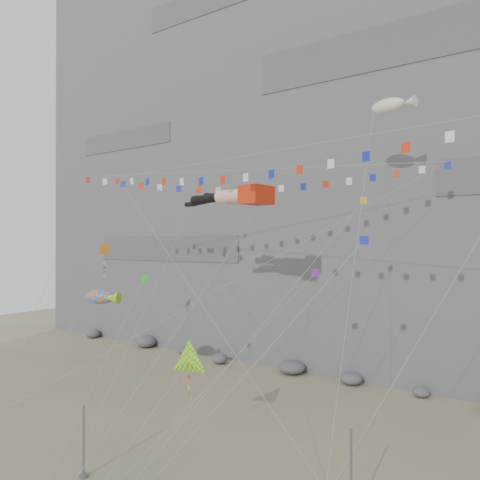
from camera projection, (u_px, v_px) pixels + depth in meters
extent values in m
plane|color=#9C8C6C|center=(170.00, 432.00, 31.19)|extent=(120.00, 120.00, 0.00)
cube|color=slate|center=(350.00, 143.00, 57.63)|extent=(80.00, 28.00, 50.00)
cylinder|color=slate|center=(84.00, 441.00, 25.21)|extent=(0.12, 0.12, 3.86)
cylinder|color=slate|center=(351.00, 478.00, 20.77)|extent=(0.12, 0.12, 4.36)
cube|color=red|center=(256.00, 195.00, 33.98)|extent=(1.89, 2.44, 1.35)
cylinder|color=#FBBC9C|center=(230.00, 196.00, 34.75)|extent=(2.38, 1.23, 1.00)
sphere|color=black|center=(219.00, 197.00, 35.50)|extent=(0.91, 0.91, 0.91)
cone|color=black|center=(206.00, 199.00, 36.38)|extent=(2.80, 1.11, 0.93)
cube|color=black|center=(190.00, 204.00, 37.56)|extent=(0.92, 0.48, 0.33)
cylinder|color=#FBBC9C|center=(242.00, 198.00, 35.78)|extent=(2.38, 1.23, 1.00)
sphere|color=black|center=(231.00, 198.00, 36.52)|extent=(0.91, 0.91, 0.91)
cone|color=black|center=(218.00, 198.00, 37.40)|extent=(2.82, 1.11, 1.00)
cube|color=black|center=(202.00, 200.00, 38.59)|extent=(0.92, 0.48, 0.33)
cylinder|color=gray|center=(179.00, 316.00, 29.15)|extent=(0.03, 0.03, 21.19)
cylinder|color=gray|center=(130.00, 285.00, 36.45)|extent=(0.03, 0.03, 26.70)
cylinder|color=gray|center=(288.00, 300.00, 27.16)|extent=(0.03, 0.03, 20.19)
cylinder|color=gray|center=(58.00, 320.00, 39.83)|extent=(0.03, 0.03, 14.42)
cube|color=slate|center=(6.00, 399.00, 37.69)|extent=(0.16, 0.16, 0.10)
cylinder|color=gray|center=(60.00, 350.00, 37.07)|extent=(0.03, 0.03, 10.23)
cube|color=slate|center=(19.00, 405.00, 36.28)|extent=(0.16, 0.16, 0.10)
cylinder|color=gray|center=(144.00, 425.00, 25.10)|extent=(0.03, 0.03, 8.81)
cylinder|color=gray|center=(362.00, 263.00, 28.41)|extent=(0.03, 0.03, 26.73)
cylinder|color=gray|center=(152.00, 295.00, 34.16)|extent=(0.03, 0.03, 23.63)
cube|color=slate|center=(77.00, 462.00, 26.78)|extent=(0.16, 0.16, 0.10)
cylinder|color=gray|center=(230.00, 363.00, 28.49)|extent=(0.03, 0.03, 17.37)
cylinder|color=gray|center=(105.00, 362.00, 29.63)|extent=(0.03, 0.03, 13.59)
cube|color=slate|center=(51.00, 475.00, 25.34)|extent=(0.16, 0.16, 0.10)
cylinder|color=gray|center=(262.00, 326.00, 27.51)|extent=(0.03, 0.03, 22.17)
cylinder|color=gray|center=(262.00, 356.00, 25.65)|extent=(0.03, 0.03, 17.25)
cube|color=slate|center=(155.00, 478.00, 25.03)|extent=(0.16, 0.16, 0.10)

